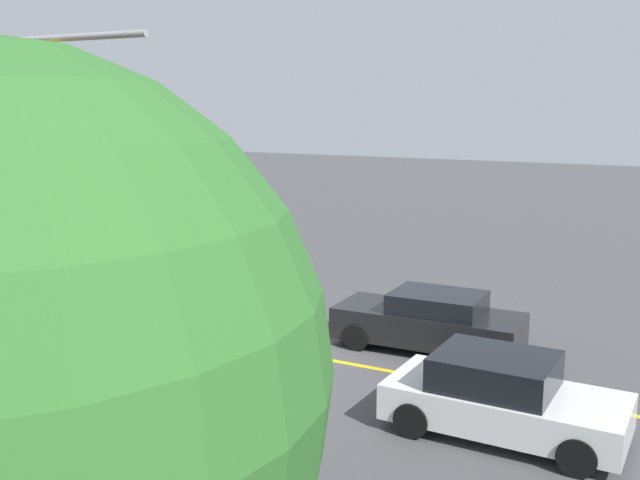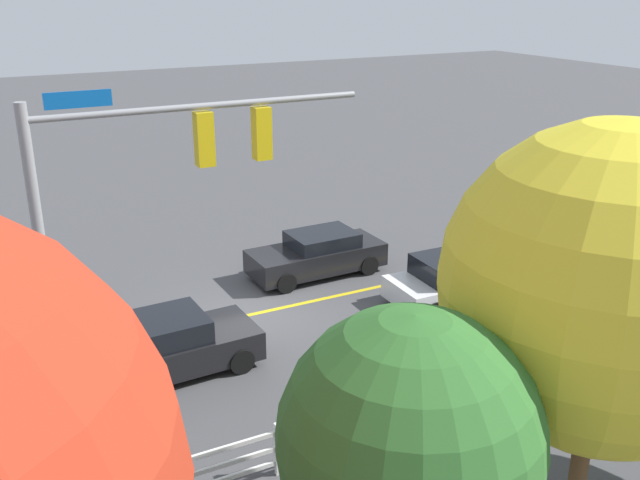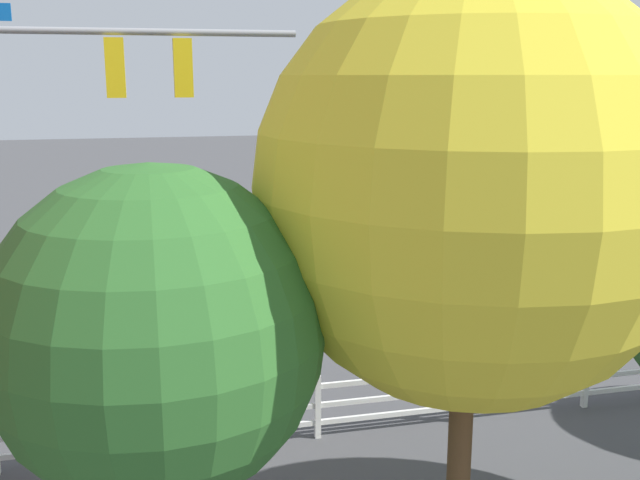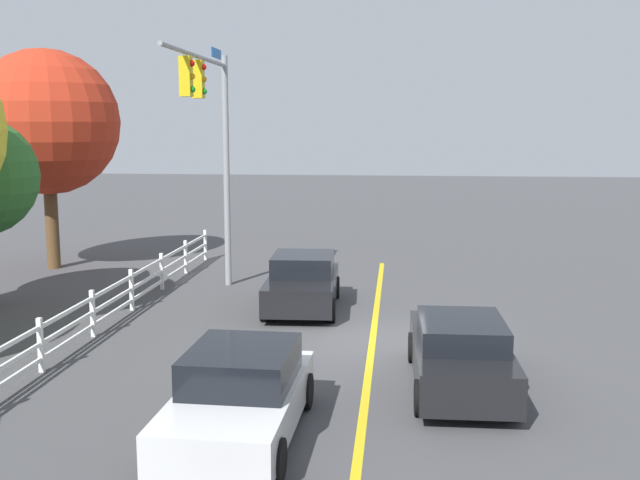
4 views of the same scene
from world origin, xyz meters
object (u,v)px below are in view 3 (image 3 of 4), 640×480
Objects in this scene: car_1 at (337,269)px; tree_0 at (157,335)px; car_2 at (124,326)px; tree_2 at (471,189)px; car_4 at (479,299)px.

tree_0 is (5.29, 12.86, 2.94)m from car_1.
car_2 is at bearing 31.68° from car_1.
car_4 is at bearing -117.02° from tree_2.
car_2 is 0.77× the size of tree_0.
car_2 reaches higher than car_4.
car_2 is 0.56× the size of tree_2.
car_1 is 1.07× the size of car_4.
tree_0 is 0.73× the size of tree_2.
car_1 is 0.60× the size of tree_2.
tree_2 is at bearing -67.98° from car_2.
tree_2 is (1.89, 12.68, 4.25)m from car_1.
car_1 is 13.50m from tree_2.
tree_0 is at bearing 66.37° from car_1.
car_2 reaches higher than car_1.
car_2 is (5.91, 3.84, 0.03)m from car_1.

